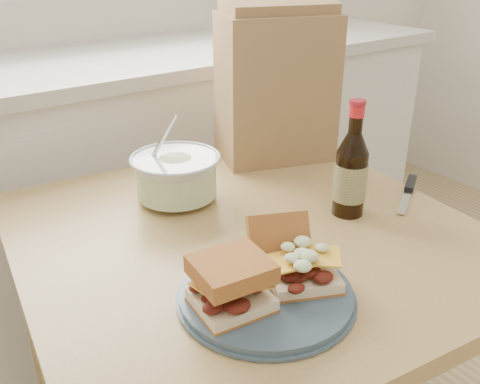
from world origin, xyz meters
TOP-DOWN VIEW (x-y plane):
  - cabinet_run at (-0.00, 1.70)m, footprint 2.50×0.64m
  - dining_table at (-0.11, 0.82)m, footprint 0.99×0.99m
  - plate at (-0.22, 0.62)m, footprint 0.29×0.29m
  - sandwich_left at (-0.29, 0.63)m, footprint 0.12×0.11m
  - sandwich_right at (-0.16, 0.63)m, footprint 0.15×0.19m
  - coleslaw_bowl at (-0.15, 1.04)m, footprint 0.20×0.20m
  - beer_bottle at (0.11, 0.76)m, footprint 0.07×0.07m
  - knife at (0.31, 0.75)m, footprint 0.18×0.12m
  - paper_bag at (0.20, 1.12)m, footprint 0.33×0.27m

SIDE VIEW (x-z plane):
  - cabinet_run at x=0.00m, z-range 0.00..0.94m
  - dining_table at x=-0.11m, z-range 0.26..1.00m
  - knife at x=0.31m, z-range 0.74..0.75m
  - plate at x=-0.22m, z-range 0.74..0.76m
  - sandwich_right at x=-0.16m, z-range 0.74..0.84m
  - coleslaw_bowl at x=-0.15m, z-range 0.69..0.89m
  - sandwich_left at x=-0.29m, z-range 0.76..0.84m
  - beer_bottle at x=0.11m, z-range 0.71..0.96m
  - paper_bag at x=0.20m, z-range 0.74..1.11m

